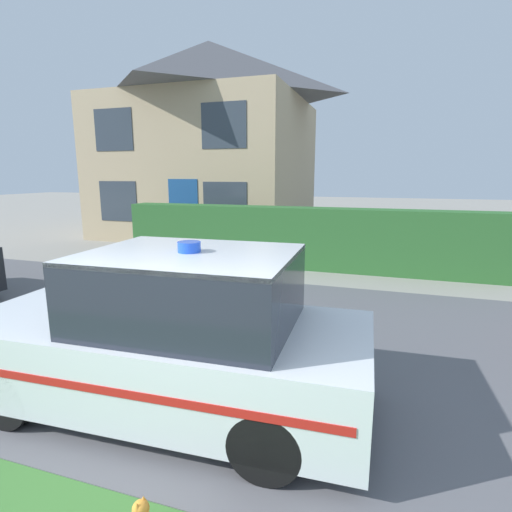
% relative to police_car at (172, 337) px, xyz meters
% --- Properties ---
extents(road_strip, '(28.00, 5.85, 0.01)m').
position_rel_police_car_xyz_m(road_strip, '(0.42, 1.83, -0.72)').
color(road_strip, '#5B5B60').
rests_on(road_strip, ground).
extents(garden_hedge, '(9.00, 0.67, 1.46)m').
position_rel_police_car_xyz_m(garden_hedge, '(-0.09, 6.28, 0.01)').
color(garden_hedge, '#2D662D').
rests_on(garden_hedge, ground).
extents(police_car, '(3.90, 1.74, 1.64)m').
position_rel_police_car_xyz_m(police_car, '(0.00, 0.00, 0.00)').
color(police_car, black).
rests_on(police_car, road_strip).
extents(house_left, '(7.22, 6.79, 6.99)m').
position_rel_police_car_xyz_m(house_left, '(-4.65, 11.25, 2.84)').
color(house_left, tan).
rests_on(house_left, ground).
extents(wheelie_bin, '(0.67, 0.65, 1.02)m').
position_rel_police_car_xyz_m(wheelie_bin, '(-3.49, 6.40, -0.21)').
color(wheelie_bin, black).
rests_on(wheelie_bin, ground).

